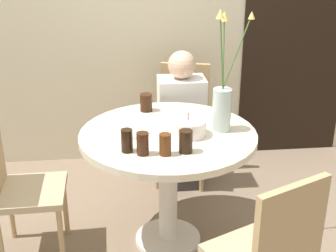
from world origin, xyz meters
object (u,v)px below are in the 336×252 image
Objects in this scene: chair_left_flank at (183,116)px; side_plate at (135,133)px; birthday_cake at (188,127)px; drink_glass_4 at (186,141)px; chair_right_flank at (15,180)px; drink_glass_0 at (127,141)px; person_boy at (181,125)px; drink_glass_1 at (143,144)px; drink_glass_2 at (165,144)px; drink_glass_3 at (146,102)px; chair_far_back at (270,252)px; flower_vase at (222,101)px.

side_plate is (-0.41, -0.87, 0.26)m from chair_left_flank.
drink_glass_4 is at bearing -101.43° from birthday_cake.
birthday_cake is (1.00, -0.02, 0.30)m from chair_right_flank.
chair_right_flank is at bearing 162.65° from drink_glass_0.
chair_right_flank is at bearing -145.41° from person_boy.
chair_left_flank is 1.19m from drink_glass_4.
drink_glass_1 is 0.12m from drink_glass_2.
drink_glass_0 is at bearing 163.14° from drink_glass_2.
birthday_cake is 0.31m from side_plate.
drink_glass_2 is at bearing -85.01° from drink_glass_3.
drink_glass_3 is at bearing -128.56° from person_boy.
side_plate is 0.28m from drink_glass_1.
chair_left_flank reaches higher than drink_glass_0.
flower_vase is at bearing -110.60° from chair_far_back.
chair_left_flank and chair_far_back have the same top height.
drink_glass_3 is (-0.48, 1.18, 0.31)m from chair_far_back.
chair_far_back is 0.85× the size of person_boy.
drink_glass_0 reaches higher than drink_glass_2.
drink_glass_0 is at bearing -98.76° from chair_left_flank.
chair_left_flank is 7.74× the size of drink_glass_2.
drink_glass_4 is (0.31, -0.04, -0.00)m from drink_glass_0.
chair_far_back is at bearing -51.35° from drink_glass_2.
flower_vase reaches higher than drink_glass_4.
drink_glass_0 reaches higher than drink_glass_4.
side_plate is at bearing 117.27° from drink_glass_2.
chair_far_back is 5.49× the size of side_plate.
person_boy is (0.37, 0.72, -0.27)m from side_plate.
chair_left_flank is 1.69m from chair_far_back.
flower_vase is (0.21, 0.05, 0.14)m from birthday_cake.
birthday_cake is 0.29m from drink_glass_2.
chair_right_flank is 4.38× the size of birthday_cake.
drink_glass_0 is (-0.05, -0.22, 0.06)m from side_plate.
flower_vase is at bearing 39.14° from drink_glass_2.
drink_glass_1 reaches higher than drink_glass_3.
drink_glass_2 is at bearing -108.76° from chair_right_flank.
person_boy reaches higher than chair_right_flank.
drink_glass_4 is (0.11, 0.02, 0.00)m from drink_glass_2.
drink_glass_1 is (-0.54, 0.54, 0.31)m from chair_far_back.
birthday_cake is at bearing -62.60° from drink_glass_3.
drink_glass_2 is (0.20, -0.06, -0.00)m from drink_glass_0.
drink_glass_2 is at bearing -102.45° from person_boy.
drink_glass_0 is at bearing -103.22° from drink_glass_3.
drink_glass_4 is at bearing -132.40° from flower_vase.
drink_glass_0 is 0.31m from drink_glass_4.
chair_far_back is 7.19× the size of drink_glass_0.
drink_glass_4 is at bearing -83.65° from chair_left_flank.
side_plate is at bearing -178.91° from flower_vase.
side_plate is 1.31× the size of drink_glass_0.
drink_glass_4 reaches higher than side_plate.
birthday_cake is 0.19× the size of person_boy.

